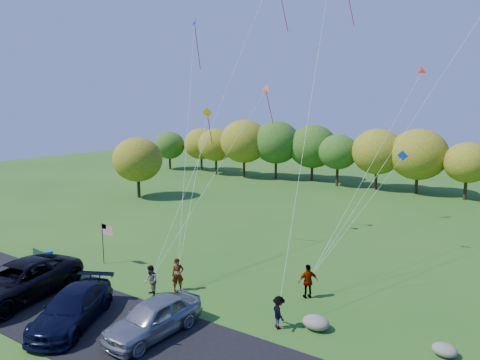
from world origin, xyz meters
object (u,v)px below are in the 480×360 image
(flyer_b, at_px, (151,281))
(park_bench, at_px, (40,256))
(flyer_c, at_px, (279,313))
(minivan_dark, at_px, (18,281))
(flyer_d, at_px, (308,281))
(trash_barrel, at_px, (49,257))
(flyer_a, at_px, (178,275))
(minivan_navy, at_px, (72,308))
(minivan_silver, at_px, (153,317))

(flyer_b, distance_m, park_bench, 9.91)
(flyer_b, height_order, park_bench, flyer_b)
(flyer_b, xyz_separation_m, flyer_c, (7.50, 0.70, -0.08))
(minivan_dark, bearing_deg, park_bench, 126.85)
(minivan_dark, xyz_separation_m, flyer_d, (12.99, 8.64, -0.09))
(park_bench, xyz_separation_m, trash_barrel, (0.54, 0.28, -0.06))
(flyer_d, bearing_deg, flyer_a, -19.20)
(flyer_b, xyz_separation_m, flyer_d, (7.31, 4.47, 0.08))
(minivan_navy, bearing_deg, minivan_dark, 152.06)
(flyer_b, distance_m, flyer_d, 8.57)
(trash_barrel, bearing_deg, flyer_b, -0.20)
(minivan_navy, relative_size, flyer_d, 2.93)
(flyer_b, height_order, flyer_c, flyer_b)
(minivan_silver, bearing_deg, trash_barrel, 170.54)
(flyer_a, height_order, flyer_c, flyer_a)
(flyer_c, bearing_deg, flyer_d, -46.88)
(minivan_navy, relative_size, minivan_silver, 1.13)
(minivan_dark, xyz_separation_m, flyer_a, (6.45, 5.51, -0.09))
(park_bench, bearing_deg, minivan_dark, -36.85)
(flyer_a, height_order, flyer_d, flyer_d)
(minivan_silver, xyz_separation_m, flyer_d, (4.25, 7.43, 0.05))
(minivan_navy, xyz_separation_m, flyer_a, (1.63, 5.66, 0.08))
(park_bench, distance_m, trash_barrel, 0.61)
(minivan_silver, xyz_separation_m, trash_barrel, (-12.41, 3.00, -0.48))
(minivan_navy, bearing_deg, flyer_b, 52.48)
(minivan_navy, bearing_deg, flyer_a, 47.71)
(park_bench, bearing_deg, minivan_silver, -5.77)
(minivan_dark, height_order, flyer_d, minivan_dark)
(flyer_a, height_order, trash_barrel, flyer_a)
(flyer_a, height_order, park_bench, flyer_a)
(minivan_dark, distance_m, minivan_navy, 4.82)
(minivan_silver, relative_size, flyer_a, 2.62)
(minivan_dark, bearing_deg, minivan_silver, -2.38)
(flyer_d, distance_m, trash_barrel, 17.25)
(minivan_dark, distance_m, trash_barrel, 5.62)
(minivan_silver, bearing_deg, minivan_navy, -156.88)
(minivan_navy, distance_m, flyer_d, 12.00)
(minivan_silver, relative_size, trash_barrel, 5.95)
(flyer_a, distance_m, flyer_d, 7.25)
(flyer_b, height_order, flyer_d, flyer_d)
(flyer_d, height_order, park_bench, flyer_d)
(flyer_c, bearing_deg, trash_barrel, 42.54)
(minivan_navy, height_order, flyer_c, minivan_navy)
(minivan_navy, height_order, flyer_a, flyer_a)
(flyer_b, xyz_separation_m, park_bench, (-9.90, -0.25, -0.39))
(trash_barrel, bearing_deg, minivan_dark, -48.82)
(minivan_silver, bearing_deg, flyer_d, 64.33)
(minivan_silver, distance_m, park_bench, 13.24)
(flyer_c, height_order, trash_barrel, flyer_c)
(flyer_d, relative_size, park_bench, 1.17)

